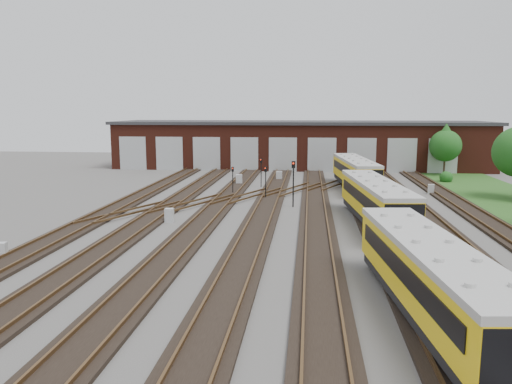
# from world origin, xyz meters

# --- Properties ---
(ground) EXTENTS (120.00, 120.00, 0.00)m
(ground) POSITION_xyz_m (0.00, 0.00, 0.00)
(ground) COLOR #494643
(ground) RESTS_ON ground
(track_network) EXTENTS (30.40, 70.00, 0.33)m
(track_network) POSITION_xyz_m (-0.17, 0.59, 0.11)
(track_network) COLOR black
(track_network) RESTS_ON ground
(maintenance_shed) EXTENTS (51.00, 12.50, 6.35)m
(maintenance_shed) POSITION_xyz_m (-0.01, 39.97, 3.20)
(maintenance_shed) COLOR #4F1E13
(maintenance_shed) RESTS_ON ground
(metro_train) EXTENTS (3.82, 45.48, 2.75)m
(metro_train) POSITION_xyz_m (6.00, 4.17, 1.74)
(metro_train) COLOR black
(metro_train) RESTS_ON ground
(signal_mast_0) EXTENTS (0.27, 0.26, 2.95)m
(signal_mast_0) POSITION_xyz_m (-2.42, 13.52, 1.89)
(signal_mast_0) COLOR black
(signal_mast_0) RESTS_ON ground
(signal_mast_1) EXTENTS (0.26, 0.25, 3.00)m
(signal_mast_1) POSITION_xyz_m (-3.51, 20.53, 1.91)
(signal_mast_1) COLOR black
(signal_mast_1) RESTS_ON ground
(signal_mast_2) EXTENTS (0.23, 0.21, 2.60)m
(signal_mast_2) POSITION_xyz_m (-5.77, 15.95, 1.68)
(signal_mast_2) COLOR black
(signal_mast_2) RESTS_ON ground
(signal_mast_3) EXTENTS (0.30, 0.29, 3.80)m
(signal_mast_3) POSITION_xyz_m (0.14, 10.14, 2.41)
(signal_mast_3) COLOR black
(signal_mast_3) RESTS_ON ground
(relay_cabinet_0) EXTENTS (0.60, 0.53, 0.88)m
(relay_cabinet_0) POSITION_xyz_m (-15.00, -5.92, 0.44)
(relay_cabinet_0) COLOR #B4B6B9
(relay_cabinet_0) RESTS_ON ground
(relay_cabinet_1) EXTENTS (0.70, 0.60, 1.09)m
(relay_cabinet_1) POSITION_xyz_m (-6.02, 22.02, 0.55)
(relay_cabinet_1) COLOR #B4B6B9
(relay_cabinet_1) RESTS_ON ground
(relay_cabinet_2) EXTENTS (0.61, 0.51, 1.00)m
(relay_cabinet_2) POSITION_xyz_m (-8.44, 3.61, 0.50)
(relay_cabinet_2) COLOR #B4B6B9
(relay_cabinet_2) RESTS_ON ground
(relay_cabinet_3) EXTENTS (0.66, 0.57, 1.03)m
(relay_cabinet_3) POSITION_xyz_m (-1.96, 25.84, 0.52)
(relay_cabinet_3) COLOR #B4B6B9
(relay_cabinet_3) RESTS_ON ground
(relay_cabinet_4) EXTENTS (0.67, 0.60, 0.94)m
(relay_cabinet_4) POSITION_xyz_m (12.95, 17.91, 0.47)
(relay_cabinet_4) COLOR #B4B6B9
(relay_cabinet_4) RESTS_ON ground
(tree_0) EXTENTS (3.82, 3.82, 6.33)m
(tree_0) POSITION_xyz_m (17.84, 32.47, 4.06)
(tree_0) COLOR #322116
(tree_0) RESTS_ON ground
(bush_1) EXTENTS (1.41, 1.41, 1.41)m
(bush_1) POSITION_xyz_m (16.55, 26.46, 0.71)
(bush_1) COLOR #174C15
(bush_1) RESTS_ON ground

